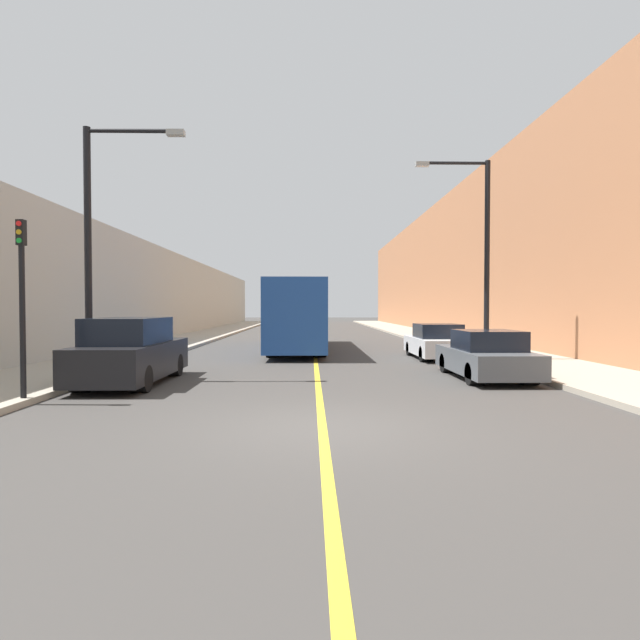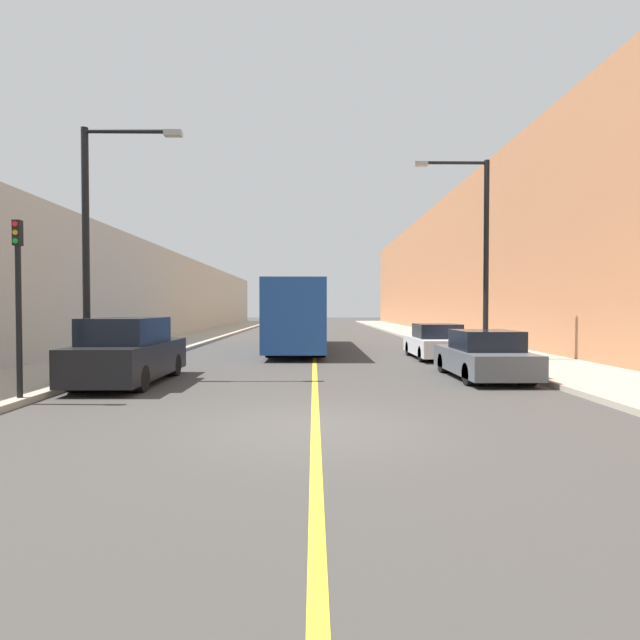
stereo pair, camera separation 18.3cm
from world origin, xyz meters
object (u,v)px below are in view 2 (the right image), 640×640
at_px(car_right_mid, 436,343).
at_px(street_lamp_left, 95,233).
at_px(parked_suv_left, 129,353).
at_px(street_lamp_right, 479,245).
at_px(traffic_light, 19,301).
at_px(bus, 298,315).
at_px(car_right_near, 484,357).

bearing_deg(car_right_mid, street_lamp_left, -151.46).
bearing_deg(parked_suv_left, street_lamp_right, 24.05).
height_order(street_lamp_left, traffic_light, street_lamp_left).
height_order(bus, car_right_near, bus).
bearing_deg(car_right_near, bus, 119.47).
bearing_deg(street_lamp_left, car_right_near, 1.69).
xyz_separation_m(parked_suv_left, street_lamp_left, (-1.10, 0.51, 3.39)).
xyz_separation_m(bus, traffic_light, (-5.63, -14.09, 0.49)).
bearing_deg(bus, street_lamp_right, -40.42).
xyz_separation_m(car_right_mid, street_lamp_right, (1.27, -1.53, 3.83)).
xyz_separation_m(parked_suv_left, street_lamp_right, (11.44, 5.10, 3.64)).
distance_m(bus, car_right_near, 11.89).
xyz_separation_m(bus, car_right_near, (5.82, -10.30, -1.11)).
xyz_separation_m(street_lamp_right, traffic_light, (-12.71, -8.05, -2.23)).
relative_size(car_right_near, car_right_mid, 1.02).
height_order(bus, street_lamp_left, street_lamp_left).
height_order(parked_suv_left, car_right_near, parked_suv_left).
distance_m(parked_suv_left, street_lamp_right, 13.04).
distance_m(parked_suv_left, car_right_near, 10.21).
distance_m(bus, parked_suv_left, 11.99).
xyz_separation_m(car_right_mid, street_lamp_left, (-11.27, -6.13, 3.59)).
bearing_deg(bus, traffic_light, -111.77).
height_order(car_right_mid, street_lamp_left, street_lamp_left).
height_order(car_right_near, car_right_mid, car_right_mid).
height_order(parked_suv_left, traffic_light, traffic_light).
bearing_deg(street_lamp_right, bus, 139.58).
xyz_separation_m(parked_suv_left, car_right_near, (10.17, 0.84, -0.20)).
height_order(street_lamp_right, traffic_light, street_lamp_right).
bearing_deg(bus, car_right_mid, -37.76).
bearing_deg(car_right_near, street_lamp_right, 73.46).
relative_size(car_right_mid, traffic_light, 1.10).
height_order(car_right_mid, traffic_light, traffic_light).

